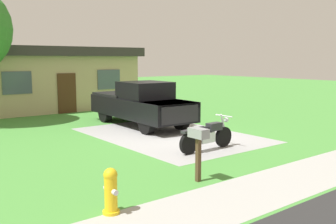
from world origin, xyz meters
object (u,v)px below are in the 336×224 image
at_px(motorcycle, 207,135).
at_px(neighbor_house, 49,77).
at_px(pickup_truck, 140,103).
at_px(mailbox, 198,140).
at_px(fire_hydrant, 111,191).

xyz_separation_m(motorcycle, neighbor_house, (-0.05, 13.15, 1.32)).
height_order(motorcycle, pickup_truck, pickup_truck).
height_order(motorcycle, mailbox, mailbox).
relative_size(pickup_truck, neighbor_house, 0.59).
bearing_deg(pickup_truck, motorcycle, -99.70).
xyz_separation_m(motorcycle, mailbox, (-2.30, -2.10, 0.51)).
distance_m(pickup_truck, fire_hydrant, 9.53).
bearing_deg(neighbor_house, mailbox, -98.35).
xyz_separation_m(fire_hydrant, neighbor_house, (4.77, 15.66, 1.36)).
relative_size(motorcycle, neighbor_house, 0.23).
relative_size(mailbox, neighbor_house, 0.13).
bearing_deg(motorcycle, pickup_truck, 80.30).
distance_m(motorcycle, pickup_truck, 5.21).
height_order(motorcycle, neighbor_house, neighbor_house).
height_order(pickup_truck, mailbox, pickup_truck).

